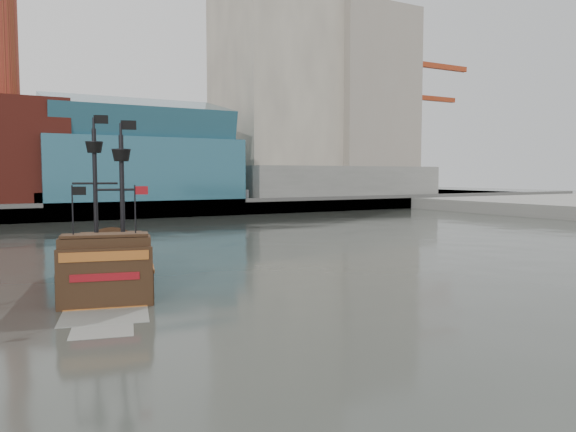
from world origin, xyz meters
TOP-DOWN VIEW (x-y plane):
  - ground at (0.00, 0.00)m, footprint 400.00×400.00m
  - promenade_far at (0.00, 92.00)m, footprint 220.00×60.00m
  - seawall at (0.00, 62.50)m, footprint 220.00×1.00m
  - skyline at (5.21, 84.56)m, footprint 149.00×45.00m
  - crane_a at (78.63, 82.00)m, footprint 22.50×4.00m
  - crane_b at (88.23, 92.00)m, footprint 19.10×4.00m
  - pirate_ship at (-6.75, 13.33)m, footprint 7.55×14.92m

SIDE VIEW (x-z plane):
  - ground at x=0.00m, z-range 0.00..0.00m
  - pirate_ship at x=-6.75m, z-range -4.39..6.33m
  - promenade_far at x=0.00m, z-range 0.00..2.00m
  - seawall at x=0.00m, z-range 0.00..2.60m
  - crane_b at x=88.23m, z-range 2.45..28.70m
  - crane_a at x=78.63m, z-range 2.99..35.24m
  - skyline at x=5.21m, z-range -6.45..55.55m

